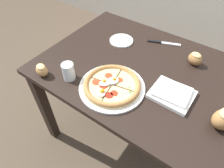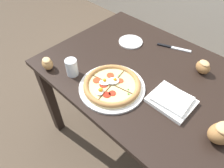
{
  "view_description": "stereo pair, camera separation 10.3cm",
  "coord_description": "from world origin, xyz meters",
  "px_view_note": "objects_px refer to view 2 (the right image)",
  "views": [
    {
      "loc": [
        0.33,
        -0.81,
        1.53
      ],
      "look_at": [
        -0.08,
        -0.23,
        0.78
      ],
      "focal_mm": 32.0,
      "sensor_mm": 36.0,
      "label": 1
    },
    {
      "loc": [
        0.41,
        -0.74,
        1.53
      ],
      "look_at": [
        -0.08,
        -0.23,
        0.78
      ],
      "focal_mm": 32.0,
      "sensor_mm": 36.0,
      "label": 2
    }
  ],
  "objects_px": {
    "bread_piece_mid": "(203,67)",
    "water_glass": "(72,68)",
    "knife_main": "(173,48)",
    "side_saucer": "(131,42)",
    "bread_piece_near": "(47,63)",
    "bread_piece_far": "(222,133)",
    "dining_table": "(148,86)",
    "pizza": "(112,85)",
    "napkin_folded": "(172,100)"
  },
  "relations": [
    {
      "from": "bread_piece_near",
      "to": "side_saucer",
      "type": "bearing_deg",
      "value": 71.35
    },
    {
      "from": "bread_piece_near",
      "to": "water_glass",
      "type": "bearing_deg",
      "value": 25.67
    },
    {
      "from": "bread_piece_mid",
      "to": "dining_table",
      "type": "bearing_deg",
      "value": -134.18
    },
    {
      "from": "water_glass",
      "to": "side_saucer",
      "type": "xyz_separation_m",
      "value": [
        0.04,
        0.46,
        -0.04
      ]
    },
    {
      "from": "bread_piece_near",
      "to": "bread_piece_far",
      "type": "xyz_separation_m",
      "value": [
        0.9,
        0.24,
        0.02
      ]
    },
    {
      "from": "bread_piece_mid",
      "to": "knife_main",
      "type": "height_order",
      "value": "bread_piece_mid"
    },
    {
      "from": "bread_piece_mid",
      "to": "bread_piece_near",
      "type": "bearing_deg",
      "value": -138.42
    },
    {
      "from": "pizza",
      "to": "knife_main",
      "type": "relative_size",
      "value": 1.66
    },
    {
      "from": "dining_table",
      "to": "side_saucer",
      "type": "bearing_deg",
      "value": 150.68
    },
    {
      "from": "dining_table",
      "to": "bread_piece_far",
      "type": "xyz_separation_m",
      "value": [
        0.45,
        -0.13,
        0.16
      ]
    },
    {
      "from": "dining_table",
      "to": "napkin_folded",
      "type": "relative_size",
      "value": 5.91
    },
    {
      "from": "water_glass",
      "to": "pizza",
      "type": "bearing_deg",
      "value": 17.72
    },
    {
      "from": "bread_piece_mid",
      "to": "side_saucer",
      "type": "xyz_separation_m",
      "value": [
        -0.48,
        -0.05,
        -0.03
      ]
    },
    {
      "from": "bread_piece_mid",
      "to": "bread_piece_far",
      "type": "bearing_deg",
      "value": -54.13
    },
    {
      "from": "bread_piece_mid",
      "to": "knife_main",
      "type": "distance_m",
      "value": 0.25
    },
    {
      "from": "dining_table",
      "to": "knife_main",
      "type": "height_order",
      "value": "knife_main"
    },
    {
      "from": "knife_main",
      "to": "water_glass",
      "type": "relative_size",
      "value": 2.11
    },
    {
      "from": "bread_piece_mid",
      "to": "water_glass",
      "type": "relative_size",
      "value": 1.04
    },
    {
      "from": "bread_piece_near",
      "to": "bread_piece_mid",
      "type": "height_order",
      "value": "bread_piece_mid"
    },
    {
      "from": "dining_table",
      "to": "pizza",
      "type": "height_order",
      "value": "pizza"
    },
    {
      "from": "bread_piece_mid",
      "to": "side_saucer",
      "type": "bearing_deg",
      "value": -173.53
    },
    {
      "from": "bread_piece_near",
      "to": "bread_piece_mid",
      "type": "bearing_deg",
      "value": 41.58
    },
    {
      "from": "water_glass",
      "to": "knife_main",
      "type": "bearing_deg",
      "value": 65.1
    },
    {
      "from": "bread_piece_near",
      "to": "bread_piece_mid",
      "type": "relative_size",
      "value": 0.86
    },
    {
      "from": "pizza",
      "to": "water_glass",
      "type": "distance_m",
      "value": 0.24
    },
    {
      "from": "side_saucer",
      "to": "bread_piece_near",
      "type": "bearing_deg",
      "value": -108.65
    },
    {
      "from": "bread_piece_near",
      "to": "knife_main",
      "type": "bearing_deg",
      "value": 57.93
    },
    {
      "from": "bread_piece_far",
      "to": "napkin_folded",
      "type": "bearing_deg",
      "value": 171.89
    },
    {
      "from": "pizza",
      "to": "bread_piece_near",
      "type": "relative_size",
      "value": 3.93
    },
    {
      "from": "napkin_folded",
      "to": "water_glass",
      "type": "distance_m",
      "value": 0.55
    },
    {
      "from": "pizza",
      "to": "water_glass",
      "type": "xyz_separation_m",
      "value": [
        -0.23,
        -0.07,
        0.02
      ]
    },
    {
      "from": "dining_table",
      "to": "bread_piece_mid",
      "type": "height_order",
      "value": "bread_piece_mid"
    },
    {
      "from": "dining_table",
      "to": "water_glass",
      "type": "bearing_deg",
      "value": -135.65
    },
    {
      "from": "knife_main",
      "to": "bread_piece_mid",
      "type": "bearing_deg",
      "value": -42.32
    },
    {
      "from": "water_glass",
      "to": "side_saucer",
      "type": "relative_size",
      "value": 0.63
    },
    {
      "from": "napkin_folded",
      "to": "water_glass",
      "type": "height_order",
      "value": "water_glass"
    },
    {
      "from": "dining_table",
      "to": "bread_piece_near",
      "type": "height_order",
      "value": "bread_piece_near"
    },
    {
      "from": "knife_main",
      "to": "water_glass",
      "type": "xyz_separation_m",
      "value": [
        -0.28,
        -0.6,
        0.04
      ]
    },
    {
      "from": "dining_table",
      "to": "side_saucer",
      "type": "height_order",
      "value": "side_saucer"
    },
    {
      "from": "bread_piece_mid",
      "to": "bread_piece_far",
      "type": "xyz_separation_m",
      "value": [
        0.25,
        -0.34,
        0.01
      ]
    },
    {
      "from": "knife_main",
      "to": "side_saucer",
      "type": "bearing_deg",
      "value": -171.15
    },
    {
      "from": "pizza",
      "to": "knife_main",
      "type": "distance_m",
      "value": 0.53
    },
    {
      "from": "knife_main",
      "to": "water_glass",
      "type": "distance_m",
      "value": 0.66
    },
    {
      "from": "napkin_folded",
      "to": "knife_main",
      "type": "distance_m",
      "value": 0.46
    },
    {
      "from": "bread_piece_near",
      "to": "water_glass",
      "type": "xyz_separation_m",
      "value": [
        0.14,
        0.07,
        0.01
      ]
    },
    {
      "from": "bread_piece_far",
      "to": "knife_main",
      "type": "bearing_deg",
      "value": 138.24
    },
    {
      "from": "bread_piece_near",
      "to": "bread_piece_far",
      "type": "bearing_deg",
      "value": 14.77
    },
    {
      "from": "dining_table",
      "to": "water_glass",
      "type": "distance_m",
      "value": 0.46
    },
    {
      "from": "dining_table",
      "to": "water_glass",
      "type": "relative_size",
      "value": 12.43
    },
    {
      "from": "dining_table",
      "to": "pizza",
      "type": "distance_m",
      "value": 0.27
    }
  ]
}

